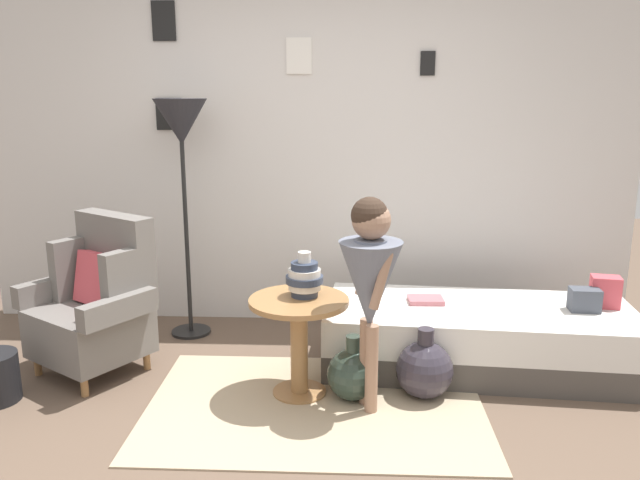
{
  "coord_description": "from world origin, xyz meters",
  "views": [
    {
      "loc": [
        0.32,
        -2.7,
        1.72
      ],
      "look_at": [
        0.15,
        0.95,
        0.85
      ],
      "focal_mm": 35.49,
      "sensor_mm": 36.0,
      "label": 1
    }
  ],
  "objects_px": {
    "side_table": "(299,327)",
    "floor_lamp": "(181,133)",
    "vase_striped": "(304,278)",
    "demijohn_near": "(353,374)",
    "daybed": "(478,337)",
    "demijohn_far": "(424,369)",
    "armchair": "(98,302)",
    "book_on_daybed": "(426,300)",
    "person_child": "(370,276)"
  },
  "relations": [
    {
      "from": "side_table",
      "to": "floor_lamp",
      "type": "distance_m",
      "value": 1.62
    },
    {
      "from": "vase_striped",
      "to": "floor_lamp",
      "type": "distance_m",
      "value": 1.45
    },
    {
      "from": "demijohn_near",
      "to": "daybed",
      "type": "bearing_deg",
      "value": 30.74
    },
    {
      "from": "side_table",
      "to": "demijohn_far",
      "type": "bearing_deg",
      "value": 0.05
    },
    {
      "from": "side_table",
      "to": "demijohn_near",
      "type": "relative_size",
      "value": 1.52
    },
    {
      "from": "armchair",
      "to": "floor_lamp",
      "type": "height_order",
      "value": "floor_lamp"
    },
    {
      "from": "vase_striped",
      "to": "demijohn_near",
      "type": "bearing_deg",
      "value": -18.77
    },
    {
      "from": "demijohn_near",
      "to": "vase_striped",
      "type": "bearing_deg",
      "value": 161.23
    },
    {
      "from": "daybed",
      "to": "demijohn_far",
      "type": "relative_size",
      "value": 4.74
    },
    {
      "from": "floor_lamp",
      "to": "book_on_daybed",
      "type": "bearing_deg",
      "value": -14.18
    },
    {
      "from": "person_child",
      "to": "demijohn_near",
      "type": "relative_size",
      "value": 3.12
    },
    {
      "from": "book_on_daybed",
      "to": "demijohn_near",
      "type": "distance_m",
      "value": 0.76
    },
    {
      "from": "side_table",
      "to": "vase_striped",
      "type": "xyz_separation_m",
      "value": [
        0.03,
        0.05,
        0.27
      ]
    },
    {
      "from": "vase_striped",
      "to": "demijohn_far",
      "type": "xyz_separation_m",
      "value": [
        0.69,
        -0.05,
        -0.52
      ]
    },
    {
      "from": "side_table",
      "to": "demijohn_near",
      "type": "bearing_deg",
      "value": -8.31
    },
    {
      "from": "vase_striped",
      "to": "demijohn_far",
      "type": "relative_size",
      "value": 0.63
    },
    {
      "from": "demijohn_far",
      "to": "vase_striped",
      "type": "bearing_deg",
      "value": 175.92
    },
    {
      "from": "person_child",
      "to": "demijohn_far",
      "type": "height_order",
      "value": "person_child"
    },
    {
      "from": "floor_lamp",
      "to": "demijohn_near",
      "type": "height_order",
      "value": "floor_lamp"
    },
    {
      "from": "vase_striped",
      "to": "floor_lamp",
      "type": "xyz_separation_m",
      "value": [
        -0.89,
        0.86,
        0.75
      ]
    },
    {
      "from": "daybed",
      "to": "person_child",
      "type": "height_order",
      "value": "person_child"
    },
    {
      "from": "book_on_daybed",
      "to": "demijohn_near",
      "type": "xyz_separation_m",
      "value": [
        -0.47,
        -0.55,
        -0.26
      ]
    },
    {
      "from": "vase_striped",
      "to": "floor_lamp",
      "type": "bearing_deg",
      "value": 135.86
    },
    {
      "from": "book_on_daybed",
      "to": "demijohn_far",
      "type": "relative_size",
      "value": 0.53
    },
    {
      "from": "person_child",
      "to": "book_on_daybed",
      "type": "relative_size",
      "value": 5.4
    },
    {
      "from": "daybed",
      "to": "demijohn_near",
      "type": "relative_size",
      "value": 5.14
    },
    {
      "from": "floor_lamp",
      "to": "side_table",
      "type": "bearing_deg",
      "value": -46.69
    },
    {
      "from": "floor_lamp",
      "to": "armchair",
      "type": "bearing_deg",
      "value": -123.87
    },
    {
      "from": "side_table",
      "to": "demijohn_near",
      "type": "distance_m",
      "value": 0.41
    },
    {
      "from": "armchair",
      "to": "person_child",
      "type": "bearing_deg",
      "value": -15.03
    },
    {
      "from": "daybed",
      "to": "demijohn_near",
      "type": "height_order",
      "value": "daybed"
    },
    {
      "from": "armchair",
      "to": "vase_striped",
      "type": "xyz_separation_m",
      "value": [
        1.3,
        -0.25,
        0.25
      ]
    },
    {
      "from": "armchair",
      "to": "demijohn_far",
      "type": "distance_m",
      "value": 2.03
    },
    {
      "from": "book_on_daybed",
      "to": "demijohn_far",
      "type": "bearing_deg",
      "value": -96.4
    },
    {
      "from": "person_child",
      "to": "book_on_daybed",
      "type": "distance_m",
      "value": 0.83
    },
    {
      "from": "armchair",
      "to": "daybed",
      "type": "height_order",
      "value": "armchair"
    },
    {
      "from": "demijohn_far",
      "to": "demijohn_near",
      "type": "bearing_deg",
      "value": -173.65
    },
    {
      "from": "floor_lamp",
      "to": "demijohn_near",
      "type": "distance_m",
      "value": 1.98
    },
    {
      "from": "vase_striped",
      "to": "floor_lamp",
      "type": "height_order",
      "value": "floor_lamp"
    },
    {
      "from": "demijohn_far",
      "to": "side_table",
      "type": "bearing_deg",
      "value": -179.95
    },
    {
      "from": "book_on_daybed",
      "to": "demijohn_near",
      "type": "relative_size",
      "value": 0.58
    },
    {
      "from": "armchair",
      "to": "floor_lamp",
      "type": "xyz_separation_m",
      "value": [
        0.41,
        0.62,
        0.99
      ]
    },
    {
      "from": "armchair",
      "to": "vase_striped",
      "type": "distance_m",
      "value": 1.35
    },
    {
      "from": "demijohn_near",
      "to": "floor_lamp",
      "type": "bearing_deg",
      "value": 140.64
    },
    {
      "from": "demijohn_far",
      "to": "book_on_daybed",
      "type": "bearing_deg",
      "value": 83.6
    },
    {
      "from": "armchair",
      "to": "daybed",
      "type": "distance_m",
      "value": 2.39
    },
    {
      "from": "person_child",
      "to": "side_table",
      "type": "bearing_deg",
      "value": 158.76
    },
    {
      "from": "floor_lamp",
      "to": "demijohn_near",
      "type": "xyz_separation_m",
      "value": [
        1.17,
        -0.96,
        -1.28
      ]
    },
    {
      "from": "side_table",
      "to": "person_child",
      "type": "bearing_deg",
      "value": -21.24
    },
    {
      "from": "daybed",
      "to": "person_child",
      "type": "bearing_deg",
      "value": -140.77
    }
  ]
}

